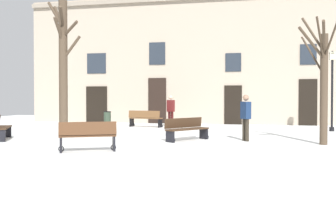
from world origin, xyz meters
The scene contains 12 objects.
ground_plane centered at (0.00, 0.00, 0.00)m, with size 33.34×33.34×0.00m, color white.
building_facade centered at (-0.01, 9.09, 3.86)m, with size 20.84×0.60×7.63m.
tree_right_of_center centered at (-3.85, 0.09, 2.91)m, with size 1.85×1.54×5.50m.
tree_near_facade centered at (5.72, -0.29, 2.19)m, with size 1.30×2.22×4.40m.
streetlamp centered at (6.99, 5.28, 2.28)m, with size 0.30×0.30×3.73m.
litter_bin centered at (-4.38, 6.20, 0.40)m, with size 0.41×0.41×0.79m.
bench_back_to_back_left centered at (-1.21, -3.56, 0.46)m, with size 1.68×1.12×0.89m.
bench_near_lamp centered at (-5.72, -1.22, 0.46)m, with size 1.26×1.79×0.90m.
bench_by_litter_bin centered at (1.08, 0.00, 0.43)m, with size 1.46×1.76×0.83m.
bench_near_center_tree centered at (-2.12, 5.85, 0.47)m, with size 1.88×0.82×0.87m.
person_crossing_plaza centered at (-0.85, 6.31, 0.92)m, with size 0.44×0.35×1.67m.
person_strolling centered at (3.20, 0.27, 0.93)m, with size 0.39×0.44×1.67m.
Camera 1 is at (3.56, -14.32, 1.60)m, focal length 42.64 mm.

